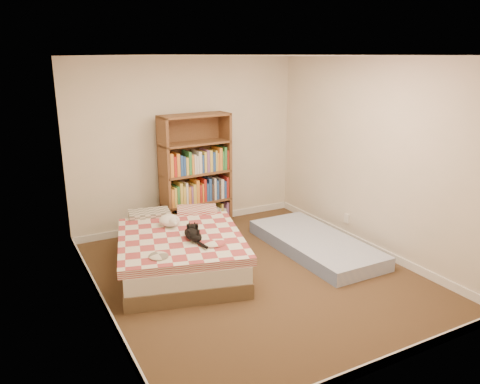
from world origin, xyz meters
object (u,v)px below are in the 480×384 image
bed (179,249)px  black_cat (192,234)px  bookshelf (196,190)px  white_dog (170,220)px  floor_mattress (315,244)px

bed → black_cat: size_ratio=3.66×
bookshelf → white_dog: size_ratio=4.49×
white_dog → floor_mattress: bearing=21.0°
bed → floor_mattress: size_ratio=1.12×
bookshelf → floor_mattress: size_ratio=0.87×
bookshelf → bed: bearing=-126.7°
bookshelf → black_cat: (-0.66, -1.43, -0.08)m
black_cat → white_dog: bearing=117.3°
white_dog → black_cat: bearing=-43.0°
bookshelf → black_cat: size_ratio=2.83×
bookshelf → floor_mattress: bearing=-59.0°
floor_mattress → bed: bearing=168.1°
black_cat → white_dog: white_dog is taller
bed → bookshelf: 1.38m
bed → black_cat: bearing=-64.9°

